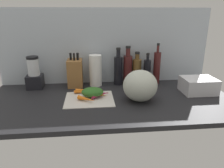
{
  "coord_description": "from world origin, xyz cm",
  "views": [
    {
      "loc": [
        -12.5,
        -134.78,
        56.49
      ],
      "look_at": [
        1.34,
        1.68,
        9.99
      ],
      "focal_mm": 34.04,
      "sensor_mm": 36.0,
      "label": 1
    }
  ],
  "objects_px": {
    "cutting_board": "(89,99)",
    "bottle_3": "(147,72)",
    "carrot_0": "(101,93)",
    "bottle_1": "(128,69)",
    "bottle_4": "(157,67)",
    "carrot_4": "(95,90)",
    "bottle_0": "(118,70)",
    "winter_squash": "(140,86)",
    "carrot_3": "(83,92)",
    "bottle_2": "(137,70)",
    "carrot_6": "(84,90)",
    "paper_towel_roll": "(96,70)",
    "knife_block": "(75,73)",
    "blender_appliance": "(34,75)",
    "carrot_5": "(100,95)",
    "carrot_2": "(97,95)",
    "carrot_1": "(86,99)",
    "dish_rack": "(198,85)"
  },
  "relations": [
    {
      "from": "carrot_0",
      "to": "winter_squash",
      "type": "distance_m",
      "value": 0.29
    },
    {
      "from": "bottle_0",
      "to": "paper_towel_roll",
      "type": "bearing_deg",
      "value": -178.58
    },
    {
      "from": "carrot_0",
      "to": "bottle_0",
      "type": "distance_m",
      "value": 0.31
    },
    {
      "from": "blender_appliance",
      "to": "bottle_1",
      "type": "xyz_separation_m",
      "value": [
        0.74,
        0.04,
        0.02
      ]
    },
    {
      "from": "carrot_3",
      "to": "carrot_6",
      "type": "height_order",
      "value": "carrot_6"
    },
    {
      "from": "knife_block",
      "to": "bottle_0",
      "type": "height_order",
      "value": "bottle_0"
    },
    {
      "from": "carrot_2",
      "to": "dish_rack",
      "type": "relative_size",
      "value": 0.63
    },
    {
      "from": "bottle_0",
      "to": "blender_appliance",
      "type": "bearing_deg",
      "value": -178.04
    },
    {
      "from": "cutting_board",
      "to": "winter_squash",
      "type": "relative_size",
      "value": 1.44
    },
    {
      "from": "carrot_4",
      "to": "blender_appliance",
      "type": "bearing_deg",
      "value": 159.9
    },
    {
      "from": "carrot_0",
      "to": "carrot_5",
      "type": "xyz_separation_m",
      "value": [
        -0.01,
        -0.04,
        0.0
      ]
    },
    {
      "from": "paper_towel_roll",
      "to": "bottle_2",
      "type": "distance_m",
      "value": 0.34
    },
    {
      "from": "bottle_0",
      "to": "bottle_4",
      "type": "bearing_deg",
      "value": -1.6
    },
    {
      "from": "carrot_2",
      "to": "knife_block",
      "type": "xyz_separation_m",
      "value": [
        -0.16,
        0.27,
        0.09
      ]
    },
    {
      "from": "bottle_2",
      "to": "carrot_2",
      "type": "bearing_deg",
      "value": -138.74
    },
    {
      "from": "bottle_4",
      "to": "paper_towel_roll",
      "type": "bearing_deg",
      "value": 179.51
    },
    {
      "from": "carrot_2",
      "to": "dish_rack",
      "type": "xyz_separation_m",
      "value": [
        0.75,
        0.03,
        0.03
      ]
    },
    {
      "from": "carrot_3",
      "to": "bottle_2",
      "type": "height_order",
      "value": "bottle_2"
    },
    {
      "from": "cutting_board",
      "to": "bottle_3",
      "type": "relative_size",
      "value": 1.26
    },
    {
      "from": "cutting_board",
      "to": "blender_appliance",
      "type": "bearing_deg",
      "value": 146.36
    },
    {
      "from": "cutting_board",
      "to": "paper_towel_roll",
      "type": "distance_m",
      "value": 0.32
    },
    {
      "from": "knife_block",
      "to": "blender_appliance",
      "type": "height_order",
      "value": "knife_block"
    },
    {
      "from": "blender_appliance",
      "to": "bottle_2",
      "type": "xyz_separation_m",
      "value": [
        0.81,
        0.04,
        0.0
      ]
    },
    {
      "from": "carrot_1",
      "to": "carrot_3",
      "type": "relative_size",
      "value": 1.02
    },
    {
      "from": "carrot_3",
      "to": "paper_towel_roll",
      "type": "height_order",
      "value": "paper_towel_roll"
    },
    {
      "from": "bottle_3",
      "to": "bottle_1",
      "type": "bearing_deg",
      "value": 165.66
    },
    {
      "from": "bottle_1",
      "to": "bottle_3",
      "type": "xyz_separation_m",
      "value": [
        0.15,
        -0.04,
        -0.02
      ]
    },
    {
      "from": "carrot_4",
      "to": "bottle_3",
      "type": "distance_m",
      "value": 0.46
    },
    {
      "from": "carrot_4",
      "to": "winter_squash",
      "type": "relative_size",
      "value": 0.49
    },
    {
      "from": "cutting_board",
      "to": "bottle_1",
      "type": "height_order",
      "value": "bottle_1"
    },
    {
      "from": "carrot_5",
      "to": "blender_appliance",
      "type": "bearing_deg",
      "value": 152.77
    },
    {
      "from": "bottle_2",
      "to": "bottle_3",
      "type": "height_order",
      "value": "bottle_2"
    },
    {
      "from": "bottle_2",
      "to": "carrot_6",
      "type": "bearing_deg",
      "value": -154.44
    },
    {
      "from": "carrot_0",
      "to": "knife_block",
      "type": "bearing_deg",
      "value": 128.86
    },
    {
      "from": "cutting_board",
      "to": "carrot_3",
      "type": "bearing_deg",
      "value": 113.24
    },
    {
      "from": "winter_squash",
      "to": "bottle_4",
      "type": "relative_size",
      "value": 0.68
    },
    {
      "from": "carrot_1",
      "to": "carrot_3",
      "type": "distance_m",
      "value": 0.15
    },
    {
      "from": "carrot_2",
      "to": "carrot_4",
      "type": "bearing_deg",
      "value": 94.64
    },
    {
      "from": "carrot_4",
      "to": "bottle_0",
      "type": "xyz_separation_m",
      "value": [
        0.19,
        0.19,
        0.1
      ]
    },
    {
      "from": "carrot_6",
      "to": "blender_appliance",
      "type": "xyz_separation_m",
      "value": [
        -0.38,
        0.16,
        0.08
      ]
    },
    {
      "from": "knife_block",
      "to": "cutting_board",
      "type": "bearing_deg",
      "value": -69.79
    },
    {
      "from": "carrot_3",
      "to": "carrot_5",
      "type": "distance_m",
      "value": 0.14
    },
    {
      "from": "carrot_5",
      "to": "knife_block",
      "type": "distance_m",
      "value": 0.34
    },
    {
      "from": "bottle_1",
      "to": "bottle_4",
      "type": "relative_size",
      "value": 0.94
    },
    {
      "from": "winter_squash",
      "to": "bottle_1",
      "type": "distance_m",
      "value": 0.36
    },
    {
      "from": "winter_squash",
      "to": "knife_block",
      "type": "height_order",
      "value": "knife_block"
    },
    {
      "from": "blender_appliance",
      "to": "bottle_0",
      "type": "distance_m",
      "value": 0.66
    },
    {
      "from": "cutting_board",
      "to": "bottle_3",
      "type": "xyz_separation_m",
      "value": [
        0.47,
        0.28,
        0.1
      ]
    },
    {
      "from": "paper_towel_roll",
      "to": "knife_block",
      "type": "bearing_deg",
      "value": -179.55
    },
    {
      "from": "carrot_0",
      "to": "bottle_3",
      "type": "height_order",
      "value": "bottle_3"
    }
  ]
}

